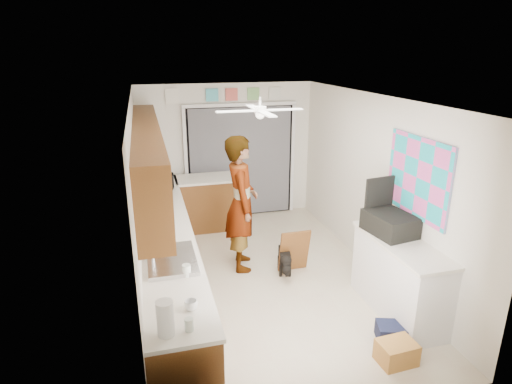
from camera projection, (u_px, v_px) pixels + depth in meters
floor at (263, 278)px, 6.04m from camera, size 5.00×5.00×0.00m
ceiling at (264, 98)px, 5.24m from camera, size 5.00×5.00×0.00m
wall_back at (227, 152)px, 7.93m from camera, size 3.20×0.00×3.20m
wall_front at (351, 294)px, 3.35m from camera, size 3.20×0.00×3.20m
wall_left at (139, 205)px, 5.25m from camera, size 0.00×5.00×5.00m
wall_right at (373, 185)px, 6.03m from camera, size 0.00×5.00×5.00m
left_base_cabinets at (168, 260)px, 5.58m from camera, size 0.60×4.80×0.90m
left_countertop at (166, 227)px, 5.43m from camera, size 0.62×4.80×0.04m
upper_cabinets at (148, 157)px, 5.30m from camera, size 0.32×4.00×0.80m
sink_basin at (172, 260)px, 4.50m from camera, size 0.50×0.76×0.06m
faucet at (153, 254)px, 4.43m from camera, size 0.03×0.03×0.22m
peninsula_base at (206, 204)px, 7.61m from camera, size 1.00×0.60×0.90m
peninsula_top at (205, 179)px, 7.46m from camera, size 1.04×0.64×0.04m
back_opening_recess at (241, 162)px, 8.03m from camera, size 2.00×0.06×2.10m
curtain_panel at (241, 163)px, 7.99m from camera, size 1.90×0.03×2.05m
door_trim_left at (186, 166)px, 7.75m from camera, size 0.06×0.04×2.10m
door_trim_right at (292, 159)px, 8.25m from camera, size 0.06×0.04×2.10m
door_trim_head at (240, 105)px, 7.66m from camera, size 2.10×0.04×0.06m
header_frame_1 at (212, 95)px, 7.51m from camera, size 0.22×0.02×0.22m
header_frame_2 at (232, 95)px, 7.59m from camera, size 0.22×0.02×0.22m
header_frame_3 at (253, 94)px, 7.69m from camera, size 0.22×0.02×0.22m
header_frame_4 at (275, 93)px, 7.79m from camera, size 0.22×0.02×0.22m
route66_sign at (172, 96)px, 7.34m from camera, size 0.22×0.02×0.26m
right_counter_base at (399, 279)px, 5.12m from camera, size 0.50×1.40×0.90m
right_counter_top at (402, 244)px, 4.97m from camera, size 0.54×1.44×0.04m
abstract_painting at (418, 177)px, 4.98m from camera, size 0.03×1.15×0.95m
ceiling_fan at (260, 110)px, 5.48m from camera, size 1.14×1.14×0.24m
microwave at (162, 184)px, 6.65m from camera, size 0.40×0.52×0.26m
cup at (191, 305)px, 3.66m from camera, size 0.14×0.14×0.09m
jar_a at (187, 270)px, 4.21m from camera, size 0.10×0.10×0.12m
jar_b at (189, 325)px, 3.39m from camera, size 0.08×0.08×0.11m
paper_towel_roll at (165, 318)px, 3.31m from camera, size 0.17×0.17×0.30m
suitcase at (390, 224)px, 5.16m from camera, size 0.53×0.66×0.26m
suitcase_rim at (389, 232)px, 5.20m from camera, size 0.52×0.64×0.02m
suitcase_lid at (379, 196)px, 5.35m from camera, size 0.42×0.09×0.50m
cardboard_box at (397, 352)px, 4.38m from camera, size 0.39×0.31×0.24m
navy_crate at (391, 332)px, 4.72m from camera, size 0.38×0.34×0.19m
cabinet_door_panel at (294, 251)px, 6.11m from camera, size 0.44×0.17×0.65m
man at (241, 204)px, 6.07m from camera, size 0.57×0.77×1.97m
dog at (284, 260)px, 6.14m from camera, size 0.31×0.53×0.39m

